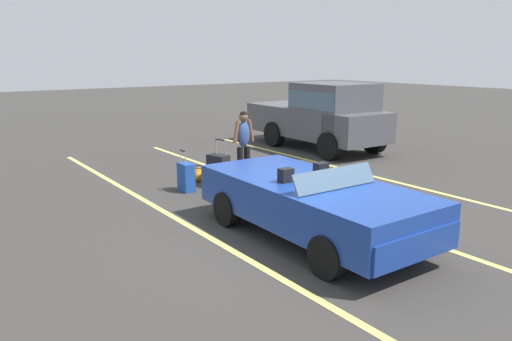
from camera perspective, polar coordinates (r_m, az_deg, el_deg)
The scene contains 10 objects.
ground_plane at distance 8.12m, azimuth 6.35°, elevation -7.69°, with size 80.00×80.00×0.00m, color #383533.
lot_line_near at distance 7.34m, azimuth -1.64°, elevation -9.94°, with size 18.00×0.12×0.01m, color #EAE066.
lot_line_mid at distance 9.03m, azimuth 12.74°, elevation -5.77°, with size 18.00×0.12×0.01m, color #EAE066.
lot_line_far at distance 11.13m, azimuth 22.03°, elevation -2.83°, with size 18.00×0.12×0.01m, color #EAE066.
convertible_car at distance 7.78m, azimuth 7.47°, elevation -4.07°, with size 4.17×1.90×1.24m.
suitcase_large_black at distance 11.02m, azimuth -4.40°, elevation -0.06°, with size 0.54×0.41×1.08m.
suitcase_medium_bright at distance 10.77m, azimuth -8.10°, elevation -0.78°, with size 0.40×0.26×0.92m.
duffel_bag at distance 11.70m, azimuth -6.58°, elevation -0.39°, with size 0.70×0.58×0.34m.
traveler_person at distance 11.41m, azimuth -1.45°, elevation 3.30°, with size 0.23×0.60×1.65m.
parked_pickup_truck_near at distance 15.49m, azimuth 7.85°, elevation 6.44°, with size 5.06×2.21×2.10m.
Camera 1 is at (5.59, -5.14, 2.87)m, focal length 34.43 mm.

